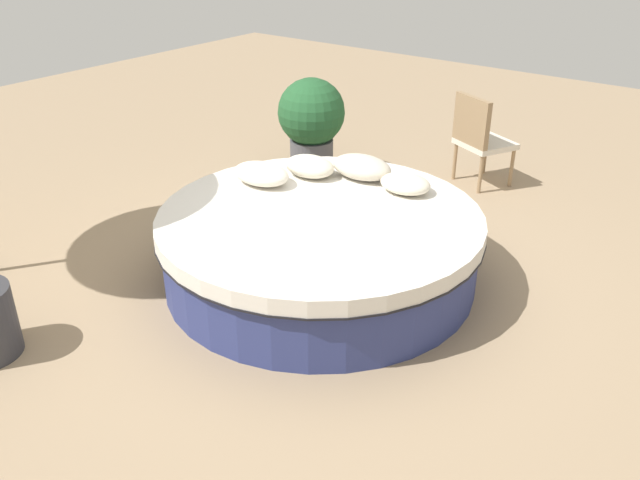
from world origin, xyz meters
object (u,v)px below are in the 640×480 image
(throw_pillow_3, at_px, (261,174))
(planter, at_px, (311,121))
(throw_pillow_0, at_px, (405,184))
(throw_pillow_2, at_px, (310,166))
(patio_chair, at_px, (479,135))
(round_bed, at_px, (320,246))
(throw_pillow_1, at_px, (362,167))

(throw_pillow_3, xyz_separation_m, planter, (0.68, -1.57, -0.05))
(throw_pillow_0, bearing_deg, throw_pillow_2, 12.93)
(throw_pillow_0, height_order, planter, planter)
(patio_chair, height_order, planter, planter)
(round_bed, height_order, throw_pillow_1, throw_pillow_1)
(round_bed, height_order, patio_chair, patio_chair)
(planter, bearing_deg, round_bed, 129.61)
(round_bed, bearing_deg, patio_chair, -92.40)
(throw_pillow_1, height_order, patio_chair, patio_chair)
(throw_pillow_1, distance_m, patio_chair, 1.85)
(round_bed, distance_m, planter, 2.30)
(throw_pillow_2, bearing_deg, patio_chair, -107.69)
(round_bed, xyz_separation_m, patio_chair, (-0.11, -2.63, 0.26))
(throw_pillow_3, xyz_separation_m, patio_chair, (-0.88, -2.45, -0.12))
(round_bed, height_order, throw_pillow_3, throw_pillow_3)
(throw_pillow_2, bearing_deg, throw_pillow_3, 59.96)
(patio_chair, relative_size, planter, 0.89)
(throw_pillow_0, xyz_separation_m, throw_pillow_2, (0.86, 0.20, 0.02))
(throw_pillow_1, relative_size, throw_pillow_2, 1.18)
(throw_pillow_0, height_order, throw_pillow_3, throw_pillow_3)
(round_bed, height_order, throw_pillow_0, throw_pillow_0)
(throw_pillow_2, bearing_deg, round_bed, 133.84)
(throw_pillow_1, bearing_deg, round_bed, 100.88)
(round_bed, xyz_separation_m, planter, (1.45, -1.75, 0.33))
(round_bed, relative_size, patio_chair, 2.63)
(throw_pillow_2, bearing_deg, throw_pillow_1, -148.68)
(throw_pillow_1, bearing_deg, throw_pillow_0, 174.94)
(throw_pillow_0, xyz_separation_m, throw_pillow_1, (0.47, -0.04, 0.03))
(round_bed, height_order, planter, planter)
(planter, bearing_deg, throw_pillow_0, 150.78)
(round_bed, xyz_separation_m, throw_pillow_3, (0.77, -0.18, 0.38))
(throw_pillow_2, relative_size, throw_pillow_3, 0.88)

